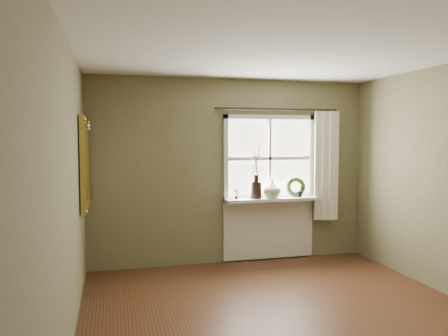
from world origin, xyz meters
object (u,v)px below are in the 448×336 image
dark_jug (256,190)px  gilt_mirror (84,163)px  cream_vase (272,188)px  wreath (296,189)px

dark_jug → gilt_mirror: size_ratio=0.22×
dark_jug → gilt_mirror: gilt_mirror is taller
dark_jug → cream_vase: cream_vase is taller
cream_vase → wreath: 0.39m
dark_jug → cream_vase: size_ratio=0.86×
wreath → gilt_mirror: bearing=-161.2°
dark_jug → wreath: 0.62m
dark_jug → cream_vase: (0.24, 0.00, 0.02)m
cream_vase → gilt_mirror: size_ratio=0.25×
gilt_mirror → cream_vase: bearing=9.5°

